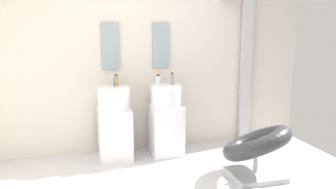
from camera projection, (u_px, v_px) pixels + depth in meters
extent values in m
cube|color=beige|center=(135.00, 54.00, 4.56)|extent=(4.80, 0.10, 2.60)
cube|color=white|center=(115.00, 134.00, 4.33)|extent=(0.40, 0.40, 0.65)
cylinder|color=white|center=(114.00, 98.00, 4.25)|extent=(0.40, 0.40, 0.27)
cylinder|color=#B7BABF|center=(113.00, 82.00, 4.32)|extent=(0.02, 0.02, 0.10)
cube|color=white|center=(166.00, 130.00, 4.51)|extent=(0.40, 0.40, 0.65)
cylinder|color=white|center=(166.00, 96.00, 4.42)|extent=(0.40, 0.40, 0.27)
cylinder|color=#B7BABF|center=(164.00, 80.00, 4.49)|extent=(0.02, 0.02, 0.10)
cube|color=#8C9EA8|center=(110.00, 46.00, 4.38)|extent=(0.22, 0.03, 0.58)
cube|color=#8C9EA8|center=(161.00, 45.00, 4.56)|extent=(0.22, 0.03, 0.58)
cube|color=#B7BABF|center=(246.00, 72.00, 4.91)|extent=(0.14, 0.08, 2.05)
cube|color=#B7BABF|center=(255.00, 175.00, 3.84)|extent=(0.56, 0.50, 0.06)
cylinder|color=#B7BABF|center=(256.00, 160.00, 3.81)|extent=(0.05, 0.05, 0.34)
torus|color=#333338|center=(257.00, 143.00, 3.77)|extent=(1.10, 1.10, 0.49)
cylinder|color=#4C72B7|center=(115.00, 81.00, 4.34)|extent=(0.04, 0.04, 0.13)
cylinder|color=black|center=(115.00, 75.00, 4.32)|extent=(0.02, 0.02, 0.02)
cylinder|color=#99999E|center=(172.00, 79.00, 4.44)|extent=(0.05, 0.05, 0.13)
cylinder|color=black|center=(172.00, 73.00, 4.43)|extent=(0.03, 0.03, 0.02)
cylinder|color=#C68C38|center=(116.00, 81.00, 4.33)|extent=(0.04, 0.04, 0.13)
cylinder|color=black|center=(116.00, 75.00, 4.31)|extent=(0.02, 0.02, 0.02)
cylinder|color=silver|center=(158.00, 81.00, 4.36)|extent=(0.06, 0.06, 0.12)
cylinder|color=black|center=(158.00, 75.00, 4.35)|extent=(0.03, 0.03, 0.02)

